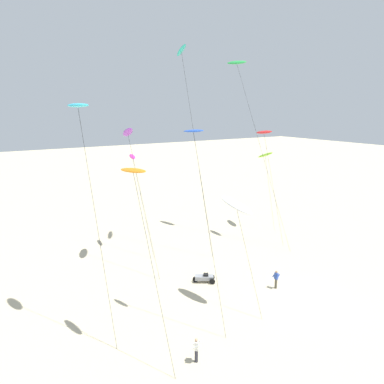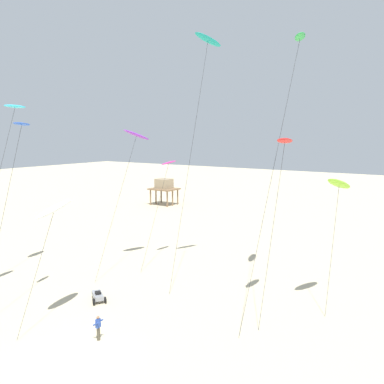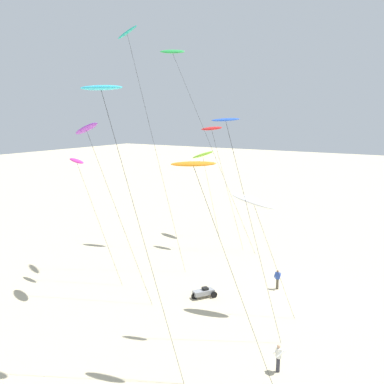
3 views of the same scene
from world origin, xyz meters
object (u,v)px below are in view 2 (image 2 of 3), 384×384
at_px(kite_green, 300,39).
at_px(kite_white, 54,209).
at_px(kite_purple, 136,136).
at_px(kite_red, 285,142).
at_px(stilt_house, 164,186).
at_px(kite_magenta, 168,164).
at_px(kite_cyan, 15,108).
at_px(kite_flyer_nearest, 98,327).
at_px(kite_lime, 339,184).
at_px(beach_buggy, 98,296).
at_px(kite_teal, 208,43).
at_px(kite_blue, 20,131).

relative_size(kite_green, kite_white, 2.41).
distance_m(kite_purple, kite_red, 16.36).
bearing_deg(kite_white, stilt_house, 118.65).
distance_m(kite_green, kite_magenta, 17.44).
xyz_separation_m(kite_green, kite_magenta, (-13.80, 0.72, -10.64)).
bearing_deg(kite_cyan, kite_flyer_nearest, -17.40).
relative_size(kite_green, stilt_house, 4.29).
bearing_deg(kite_flyer_nearest, kite_lime, 51.05).
bearing_deg(kite_purple, kite_lime, 2.56).
bearing_deg(beach_buggy, kite_teal, 69.74).
bearing_deg(kite_magenta, stilt_house, 128.55).
xyz_separation_m(kite_lime, kite_teal, (-12.21, 0.78, 11.89)).
xyz_separation_m(kite_cyan, kite_magenta, (8.72, 11.47, -5.47)).
xyz_separation_m(kite_purple, kite_teal, (7.25, 1.65, 8.27)).
bearing_deg(kite_flyer_nearest, kite_blue, 175.53).
bearing_deg(beach_buggy, stilt_house, 120.81).
bearing_deg(kite_lime, beach_buggy, -148.90).
relative_size(kite_purple, stilt_house, 2.79).
relative_size(kite_lime, stilt_house, 2.08).
xyz_separation_m(kite_purple, kite_white, (3.63, -12.80, -5.03)).
bearing_deg(kite_magenta, kite_green, -3.01).
distance_m(kite_lime, kite_red, 5.47).
bearing_deg(kite_red, beach_buggy, -152.60).
xyz_separation_m(kite_green, kite_purple, (-15.48, -2.30, -7.66)).
xyz_separation_m(kite_green, kite_white, (-11.85, -15.10, -12.69)).
xyz_separation_m(kite_green, kite_red, (0.73, -4.48, -8.10)).
xyz_separation_m(kite_purple, kite_lime, (19.45, 0.87, -3.62)).
relative_size(kite_green, kite_blue, 1.50).
xyz_separation_m(kite_teal, beach_buggy, (-3.87, -10.47, -21.10)).
bearing_deg(stilt_house, kite_white, -61.35).
bearing_deg(stilt_house, kite_red, -41.70).
bearing_deg(kite_white, kite_lime, 40.81).
xyz_separation_m(kite_red, kite_flyer_nearest, (-8.12, -11.01, -11.93)).
bearing_deg(kite_flyer_nearest, kite_white, 175.03).
xyz_separation_m(kite_white, kite_blue, (-3.76, 0.25, 5.41)).
relative_size(kite_cyan, kite_blue, 1.12).
distance_m(kite_magenta, kite_blue, 16.03).
xyz_separation_m(kite_flyer_nearest, stilt_house, (-27.70, 42.91, 2.74)).
distance_m(kite_purple, kite_white, 14.22).
relative_size(kite_lime, kite_teal, 0.46).
bearing_deg(kite_blue, kite_flyer_nearest, -4.47).
bearing_deg(kite_purple, kite_flyer_nearest, -58.47).
xyz_separation_m(kite_green, kite_flyer_nearest, (-7.39, -15.48, -20.03)).
height_order(kite_cyan, kite_magenta, kite_cyan).
bearing_deg(kite_teal, kite_flyer_nearest, -86.75).
distance_m(kite_flyer_nearest, beach_buggy, 6.43).
distance_m(kite_lime, beach_buggy, 20.91).
bearing_deg(kite_magenta, beach_buggy, -81.81).
xyz_separation_m(kite_cyan, kite_flyer_nearest, (15.13, -4.74, -14.86)).
bearing_deg(kite_blue, kite_red, 32.39).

